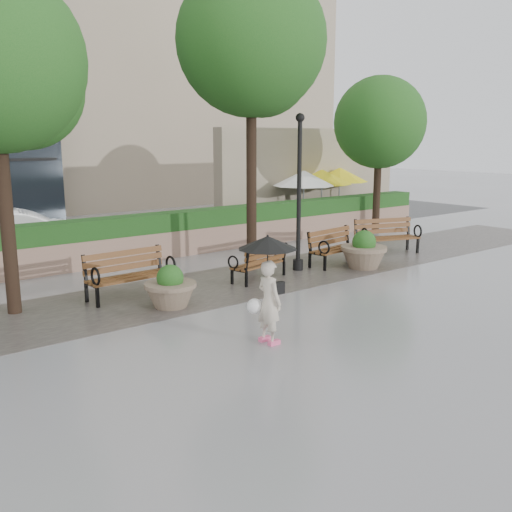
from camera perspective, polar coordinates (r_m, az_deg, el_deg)
ground at (r=12.09m, az=5.72°, el=-5.53°), size 100.00×100.00×0.00m
cobble_strip at (r=14.31m, az=-2.65°, el=-2.75°), size 28.00×3.20×0.01m
hedge_wall at (r=17.52m, az=-10.33°, el=1.94°), size 24.00×0.80×1.35m
cafe_wall at (r=25.40m, az=5.59°, el=8.06°), size 10.00×0.60×4.00m
cafe_hedge at (r=23.65m, az=8.34°, el=3.96°), size 8.00×0.50×0.90m
asphalt_street at (r=21.20m, az=-15.38°, el=1.56°), size 40.00×7.00×0.00m
bldg_stone at (r=36.69m, az=-8.80°, el=21.61°), size 18.00×10.00×20.00m
bench_1 at (r=13.30m, az=-12.46°, el=-2.76°), size 2.01×0.86×1.06m
bench_2 at (r=14.60m, az=0.31°, el=-1.40°), size 1.75×1.01×0.89m
bench_3 at (r=16.55m, az=8.03°, el=0.17°), size 1.97×1.00×1.01m
bench_4 at (r=18.47m, az=12.94°, el=1.24°), size 2.15×1.41×1.08m
planter_left at (r=12.37m, az=-8.55°, el=-3.45°), size 1.12×1.12×0.94m
planter_right at (r=16.19m, az=10.72°, el=0.25°), size 1.28×1.28×1.07m
lamppost at (r=15.47m, az=4.31°, el=5.32°), size 0.28×0.28×4.22m
tree_0 at (r=12.62m, az=-24.17°, el=16.73°), size 3.61×3.54×6.80m
tree_1 at (r=16.01m, az=-0.20°, el=20.09°), size 3.96×3.95×8.05m
tree_2 at (r=22.67m, az=12.37°, el=12.63°), size 3.53×3.45×5.89m
patio_umb_white at (r=23.17m, az=4.81°, el=7.71°), size 2.50×2.50×2.30m
patio_umb_yellow_a at (r=24.12m, az=6.61°, el=7.83°), size 2.50×2.50×2.30m
patio_umb_yellow_b at (r=25.67m, az=8.37°, el=8.01°), size 2.50×2.50×2.30m
car_right at (r=19.18m, az=-22.33°, el=2.20°), size 4.49×2.35×1.41m
pedestrian at (r=9.93m, az=1.23°, el=-2.30°), size 1.04×1.04×1.91m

